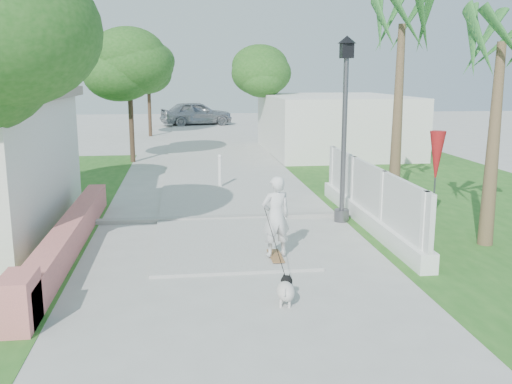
{
  "coord_description": "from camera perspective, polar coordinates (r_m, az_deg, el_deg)",
  "views": [
    {
      "loc": [
        -0.94,
        -7.75,
        3.57
      ],
      "look_at": [
        0.58,
        4.04,
        1.1
      ],
      "focal_mm": 40.0,
      "sensor_mm": 36.0,
      "label": 1
    }
  ],
  "objects": [
    {
      "name": "tree_path_right",
      "position": [
        28.04,
        1.2,
        11.58
      ],
      "size": [
        3.0,
        3.0,
        4.79
      ],
      "color": "#4C3826",
      "rests_on": "ground"
    },
    {
      "name": "dog",
      "position": [
        9.12,
        3.0,
        -9.74
      ],
      "size": [
        0.39,
        0.62,
        0.44
      ],
      "rotation": [
        0.0,
        0.0,
        -0.24
      ],
      "color": "silver",
      "rests_on": "ground"
    },
    {
      "name": "building_right",
      "position": [
        26.76,
        7.76,
        6.77
      ],
      "size": [
        6.0,
        8.0,
        2.6
      ],
      "primitive_type": "cube",
      "color": "silver",
      "rests_on": "ground"
    },
    {
      "name": "tree_path_left",
      "position": [
        23.82,
        -12.55,
        12.07
      ],
      "size": [
        3.4,
        3.4,
        5.23
      ],
      "color": "#4C3826",
      "rests_on": "ground"
    },
    {
      "name": "pink_wall",
      "position": [
        12.0,
        -18.47,
        -4.65
      ],
      "size": [
        0.45,
        8.2,
        0.8
      ],
      "color": "#E27D74",
      "rests_on": "ground"
    },
    {
      "name": "palm_near",
      "position": [
        12.66,
        23.29,
        12.55
      ],
      "size": [
        1.8,
        1.8,
        4.7
      ],
      "color": "brown",
      "rests_on": "ground"
    },
    {
      "name": "curb",
      "position": [
        14.22,
        -3.34,
        -2.61
      ],
      "size": [
        6.5,
        0.25,
        0.1
      ],
      "primitive_type": "cube",
      "color": "#999993",
      "rests_on": "ground"
    },
    {
      "name": "ground",
      "position": [
        8.58,
        -0.42,
        -12.85
      ],
      "size": [
        90.0,
        90.0,
        0.0
      ],
      "primitive_type": "plane",
      "color": "#B7B7B2",
      "rests_on": "ground"
    },
    {
      "name": "bollard",
      "position": [
        18.03,
        -3.63,
        2.18
      ],
      "size": [
        0.14,
        0.14,
        1.09
      ],
      "color": "white",
      "rests_on": "ground"
    },
    {
      "name": "path_strip",
      "position": [
        27.99,
        -5.39,
        4.42
      ],
      "size": [
        3.2,
        36.0,
        0.06
      ],
      "primitive_type": "cube",
      "color": "#B7B7B2",
      "rests_on": "ground"
    },
    {
      "name": "grass_right",
      "position": [
        17.99,
        19.0,
        -0.34
      ],
      "size": [
        8.0,
        20.0,
        0.01
      ],
      "primitive_type": "cube",
      "color": "#255E1D",
      "rests_on": "ground"
    },
    {
      "name": "parked_car",
      "position": [
        40.67,
        -5.99,
        7.84
      ],
      "size": [
        5.31,
        3.13,
        1.7
      ],
      "primitive_type": "imported",
      "rotation": [
        0.0,
        0.0,
        1.81
      ],
      "color": "#999DA1",
      "rests_on": "ground"
    },
    {
      "name": "tree_path_far",
      "position": [
        33.78,
        -10.71,
        11.96
      ],
      "size": [
        3.2,
        3.2,
        5.17
      ],
      "color": "#4C3826",
      "rests_on": "ground"
    },
    {
      "name": "street_lamp",
      "position": [
        13.84,
        8.84,
        6.86
      ],
      "size": [
        0.44,
        0.44,
        4.44
      ],
      "color": "#59595E",
      "rests_on": "ground"
    },
    {
      "name": "lattice_fence",
      "position": [
        13.81,
        11.16,
        -1.15
      ],
      "size": [
        0.35,
        7.0,
        1.5
      ],
      "color": "white",
      "rests_on": "ground"
    },
    {
      "name": "tree_left_mid",
      "position": [
        16.85,
        -23.41,
        10.54
      ],
      "size": [
        3.2,
        3.2,
        4.85
      ],
      "color": "#4C3826",
      "rests_on": "ground"
    },
    {
      "name": "patio_umbrella",
      "position": [
        13.66,
        17.6,
        3.26
      ],
      "size": [
        0.36,
        0.36,
        2.3
      ],
      "color": "#59595E",
      "rests_on": "ground"
    },
    {
      "name": "skateboarder",
      "position": [
        10.86,
        1.96,
        -2.77
      ],
      "size": [
        0.63,
        2.39,
        1.67
      ],
      "rotation": [
        0.0,
        0.0,
        3.34
      ],
      "color": "olive",
      "rests_on": "ground"
    },
    {
      "name": "palm_far",
      "position": [
        15.31,
        14.35,
        14.81
      ],
      "size": [
        1.8,
        1.8,
        5.3
      ],
      "color": "brown",
      "rests_on": "ground"
    }
  ]
}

